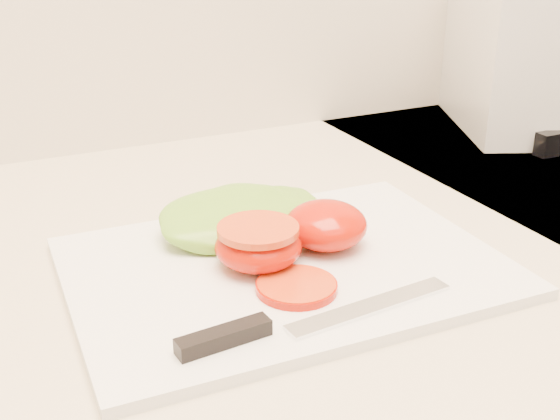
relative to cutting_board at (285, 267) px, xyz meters
name	(u,v)px	position (x,y,z in m)	size (l,w,h in m)	color
cutting_board	(285,267)	(0.00, 0.00, 0.00)	(0.36, 0.26, 0.01)	white
tomato_half_dome	(326,225)	(0.05, 0.01, 0.03)	(0.07, 0.07, 0.04)	#B41402
tomato_half_cut	(258,244)	(-0.02, 0.00, 0.03)	(0.07, 0.07, 0.04)	#B41402
tomato_slice_0	(297,287)	(-0.01, -0.05, 0.01)	(0.06, 0.06, 0.01)	#CE5116
tomato_slice_1	(300,286)	(-0.01, -0.05, 0.01)	(0.06, 0.06, 0.01)	#CE5116
lettuce_leaf_0	(237,217)	(-0.01, 0.08, 0.02)	(0.15, 0.10, 0.03)	#7FC634
lettuce_leaf_1	(279,210)	(0.03, 0.08, 0.02)	(0.11, 0.08, 0.02)	#7FC634
knife	(285,324)	(-0.05, -0.09, 0.01)	(0.23, 0.03, 0.01)	silver
appliance	(541,19)	(0.51, 0.25, 0.15)	(0.20, 0.25, 0.30)	silver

